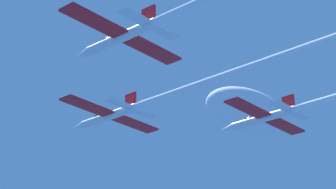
{
  "coord_description": "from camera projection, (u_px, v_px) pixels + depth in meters",
  "views": [
    {
      "loc": [
        -66.22,
        -68.88,
        -37.77
      ],
      "look_at": [
        -0.16,
        -10.8,
        0.04
      ],
      "focal_mm": 71.72,
      "sensor_mm": 36.0,
      "label": 1
    }
  ],
  "objects": [
    {
      "name": "jet_lead",
      "position": [
        209.0,
        81.0,
        90.33
      ],
      "size": [
        18.64,
        64.85,
        3.09
      ],
      "color": "white"
    },
    {
      "name": "cloud_wispy",
      "position": [
        247.0,
        112.0,
        164.23
      ],
      "size": [
        26.81,
        14.74,
        9.38
      ],
      "primitive_type": "ellipsoid",
      "color": "white"
    }
  ]
}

